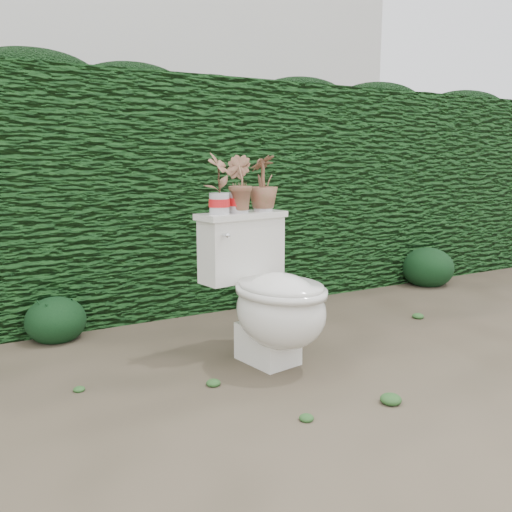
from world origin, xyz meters
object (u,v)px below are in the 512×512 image
toilet (270,297)px  potted_plant_right (263,184)px  potted_plant_left (219,185)px  potted_plant_center (239,185)px

toilet → potted_plant_right: 0.63m
potted_plant_left → potted_plant_right: potted_plant_left is taller
toilet → potted_plant_left: 0.64m
toilet → potted_plant_left: bearing=121.4°
toilet → potted_plant_right: potted_plant_right is taller
toilet → potted_plant_right: size_ratio=2.69×
toilet → potted_plant_center: bearing=94.8°
toilet → potted_plant_center: size_ratio=2.68×
potted_plant_left → potted_plant_right: 0.30m
potted_plant_left → potted_plant_center: size_ratio=1.04×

